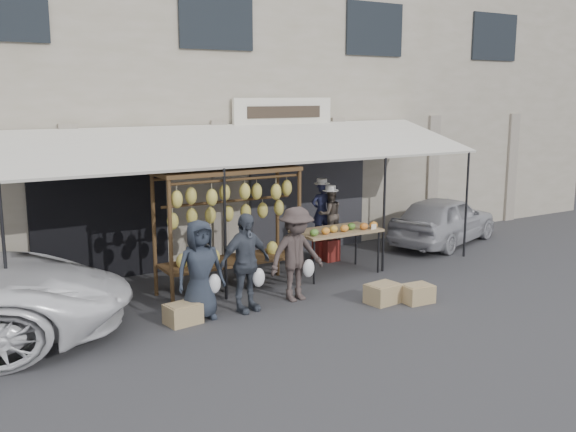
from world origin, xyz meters
The scene contains 16 objects.
ground_plane centered at (0.00, 0.00, 0.00)m, with size 90.00×90.00×0.00m, color #2D2D30.
shophouse centered at (0.00, 6.50, 3.65)m, with size 24.00×6.15×7.30m.
awning centered at (0.01, 2.28, 2.57)m, with size 10.00×2.35×2.92m.
banana_rack centered at (-0.73, 1.53, 1.57)m, with size 2.60×0.90×2.24m.
produce_table centered at (1.58, 1.42, 0.87)m, with size 1.70×0.90×1.04m.
vendor_left centered at (1.98, 2.59, 1.05)m, with size 0.46×0.30×1.26m, color #1F2342.
vendor_right centered at (2.06, 2.39, 1.01)m, with size 0.53×0.41×1.09m, color #52473F.
customer_left centered at (-1.77, 0.48, 0.80)m, with size 0.78×0.51×1.60m, color #252B36.
customer_mid centered at (-1.00, 0.42, 0.82)m, with size 0.96×0.40×1.64m, color #424954.
customer_right centered at (0.02, 0.48, 0.82)m, with size 1.06×0.61×1.64m, color #413633.
stool_left centered at (1.98, 2.59, 0.21)m, with size 0.30×0.30×0.42m, color maroon.
stool_right centered at (2.06, 2.39, 0.23)m, with size 0.33×0.33×0.47m, color maroon.
crate_near_a centered at (1.21, -0.43, 0.17)m, with size 0.55×0.42×0.33m, color tan.
crate_near_b centered at (1.74, -0.71, 0.15)m, with size 0.51×0.39×0.31m, color tan.
crate_far centered at (-2.11, 0.40, 0.16)m, with size 0.52×0.40×0.31m, color tan.
sedan centered at (5.31, 2.30, 0.59)m, with size 1.38×3.43×1.17m, color #B0B0B6.
Camera 1 is at (-5.63, -8.60, 3.53)m, focal length 40.00 mm.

